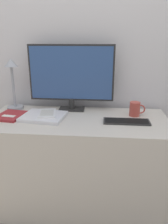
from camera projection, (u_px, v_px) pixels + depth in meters
ground_plane at (75, 222)px, 1.58m from camera, size 10.00×10.00×0.00m
wall_back at (82, 46)px, 1.73m from camera, size 3.60×0.05×2.40m
desk at (78, 162)px, 1.67m from camera, size 1.30×0.57×0.72m
monitor at (71, 75)px, 1.67m from camera, size 0.65×0.11×0.51m
keyboard at (126, 121)px, 1.49m from camera, size 0.31×0.11×0.01m
laptop at (44, 116)px, 1.57m from camera, size 0.33×0.28×0.02m
ereader at (47, 113)px, 1.59m from camera, size 0.15×0.21×0.01m
desk_lamp at (13, 80)px, 1.70m from camera, size 0.13×0.13×0.40m
notebook at (11, 116)px, 1.59m from camera, size 0.21×0.24×0.02m
coffee_mug at (135, 109)px, 1.60m from camera, size 0.11×0.08×0.10m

